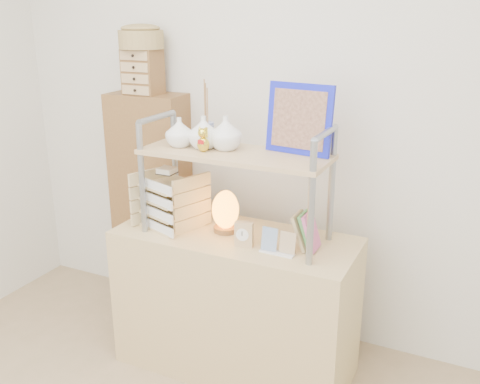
{
  "coord_description": "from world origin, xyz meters",
  "views": [
    {
      "loc": [
        1.07,
        -0.98,
        1.79
      ],
      "look_at": [
        0.03,
        1.2,
        0.98
      ],
      "focal_mm": 40.0,
      "sensor_mm": 36.0,
      "label": 1
    }
  ],
  "objects_px": {
    "letter_tray": "(169,203)",
    "salt_lamp": "(225,211)",
    "desk": "(235,302)",
    "cabinet": "(152,204)"
  },
  "relations": [
    {
      "from": "desk",
      "to": "cabinet",
      "type": "relative_size",
      "value": 0.89
    },
    {
      "from": "desk",
      "to": "letter_tray",
      "type": "relative_size",
      "value": 3.74
    },
    {
      "from": "letter_tray",
      "to": "cabinet",
      "type": "bearing_deg",
      "value": 133.92
    },
    {
      "from": "letter_tray",
      "to": "salt_lamp",
      "type": "height_order",
      "value": "letter_tray"
    },
    {
      "from": "cabinet",
      "to": "letter_tray",
      "type": "bearing_deg",
      "value": -50.09
    },
    {
      "from": "salt_lamp",
      "to": "desk",
      "type": "bearing_deg",
      "value": -19.57
    },
    {
      "from": "cabinet",
      "to": "desk",
      "type": "bearing_deg",
      "value": -30.33
    },
    {
      "from": "desk",
      "to": "letter_tray",
      "type": "xyz_separation_m",
      "value": [
        -0.35,
        -0.04,
        0.5
      ]
    },
    {
      "from": "letter_tray",
      "to": "salt_lamp",
      "type": "distance_m",
      "value": 0.3
    },
    {
      "from": "letter_tray",
      "to": "salt_lamp",
      "type": "relative_size",
      "value": 1.5
    }
  ]
}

